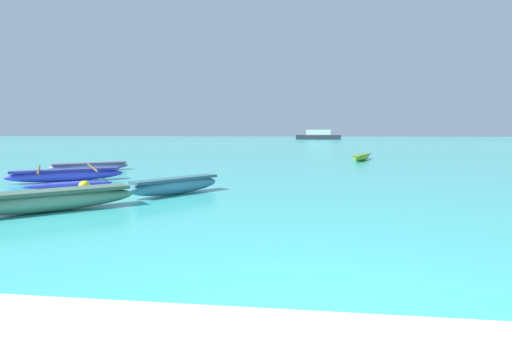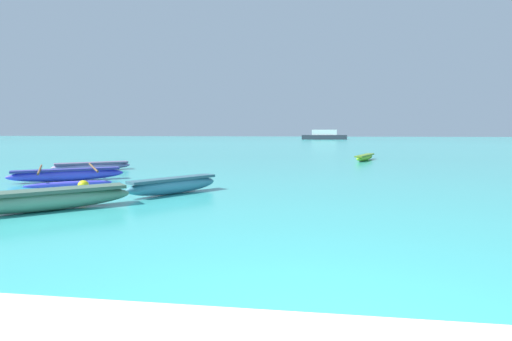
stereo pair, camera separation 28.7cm
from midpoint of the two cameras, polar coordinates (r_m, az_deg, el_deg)
name	(u,v)px [view 1 (the left image)]	position (r m, az deg, el deg)	size (l,w,h in m)	color
moored_boat_0	(48,200)	(10.35, -28.26, -3.71)	(3.32, 3.09, 0.50)	#629778
moored_boat_1	(90,166)	(19.94, -23.03, 0.58)	(3.14, 2.60, 0.38)	#9E83C2
moored_boat_2	(67,175)	(16.10, -25.89, -0.60)	(4.35, 4.64, 0.51)	#4643E9
moored_boat_3	(176,185)	(11.89, -12.04, -2.04)	(2.17, 2.72, 0.48)	teal
moored_boat_4	(362,157)	(25.62, 14.56, 1.88)	(1.72, 3.64, 0.36)	#87CF2B
mooring_buoy_0	(84,186)	(13.28, -23.90, -2.04)	(0.33, 0.33, 0.33)	yellow
distant_ferry	(318,135)	(83.20, 8.76, 4.97)	(9.08, 2.00, 2.00)	#2D333D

